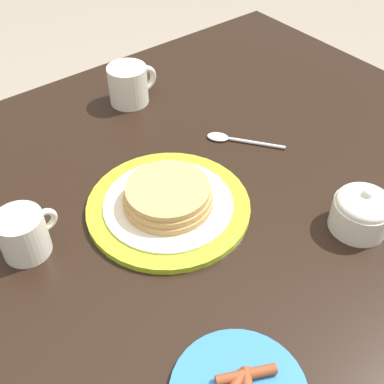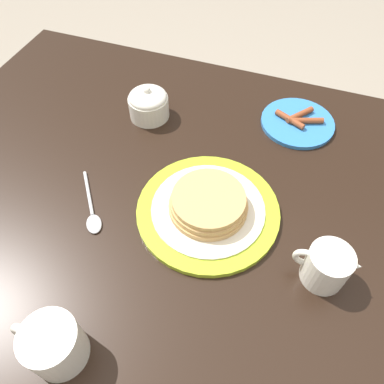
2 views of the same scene
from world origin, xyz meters
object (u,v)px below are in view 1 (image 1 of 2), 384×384
at_px(creamer_pitcher, 22,234).
at_px(coffee_mug, 129,84).
at_px(sugar_bowl, 362,211).
at_px(spoon, 231,139).
at_px(pancake_plate, 168,202).

bearing_deg(creamer_pitcher, coffee_mug, 35.98).
bearing_deg(sugar_bowl, spoon, 91.74).
height_order(coffee_mug, spoon, coffee_mug).
bearing_deg(coffee_mug, spoon, -71.94).
distance_m(pancake_plate, creamer_pitcher, 0.24).
bearing_deg(spoon, creamer_pitcher, -177.79).
bearing_deg(spoon, coffee_mug, 108.06).
xyz_separation_m(coffee_mug, spoon, (0.08, -0.25, -0.04)).
xyz_separation_m(coffee_mug, creamer_pitcher, (-0.37, -0.27, -0.00)).
relative_size(pancake_plate, coffee_mug, 2.43).
xyz_separation_m(creamer_pitcher, sugar_bowl, (0.46, -0.29, -0.00)).
height_order(coffee_mug, creamer_pitcher, same).
bearing_deg(sugar_bowl, coffee_mug, 99.23).
distance_m(sugar_bowl, spoon, 0.31).
bearing_deg(pancake_plate, spoon, 20.52).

